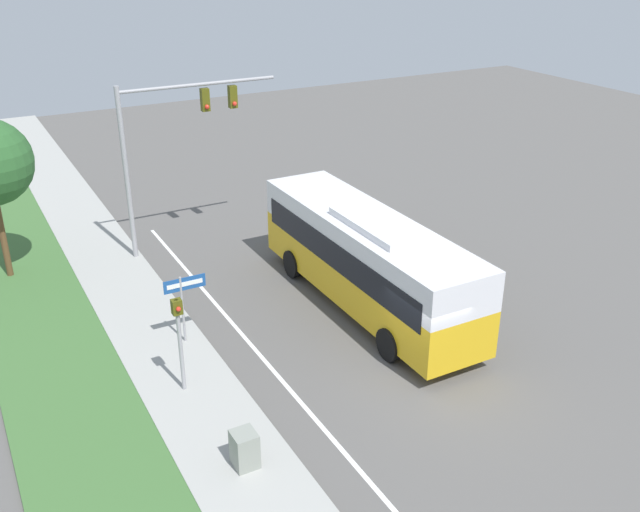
# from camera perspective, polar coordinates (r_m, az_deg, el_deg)

# --- Properties ---
(ground_plane) EXTENTS (80.00, 80.00, 0.00)m
(ground_plane) POSITION_cam_1_polar(r_m,az_deg,el_deg) (22.22, 7.25, -9.35)
(ground_plane) COLOR #565451
(sidewalk) EXTENTS (2.80, 80.00, 0.12)m
(sidewalk) POSITION_cam_1_polar(r_m,az_deg,el_deg) (19.79, -8.01, -14.02)
(sidewalk) COLOR #9E9E99
(sidewalk) RESTS_ON ground_plane
(grass_verge) EXTENTS (3.60, 80.00, 0.10)m
(grass_verge) POSITION_cam_1_polar(r_m,az_deg,el_deg) (19.24, -17.28, -16.44)
(grass_verge) COLOR #3D6633
(grass_verge) RESTS_ON ground_plane
(lane_divider_near) EXTENTS (0.14, 30.00, 0.01)m
(lane_divider_near) POSITION_cam_1_polar(r_m,az_deg,el_deg) (20.64, -1.12, -12.10)
(lane_divider_near) COLOR silver
(lane_divider_near) RESTS_ON ground_plane
(bus) EXTENTS (2.77, 10.87, 3.59)m
(bus) POSITION_cam_1_polar(r_m,az_deg,el_deg) (24.94, 3.76, 0.06)
(bus) COLOR gold
(bus) RESTS_ON ground_plane
(signal_gantry) EXTENTS (6.53, 0.41, 7.07)m
(signal_gantry) POSITION_cam_1_polar(r_m,az_deg,el_deg) (29.11, -11.90, 9.58)
(signal_gantry) COLOR #939399
(signal_gantry) RESTS_ON ground_plane
(pedestrian_signal) EXTENTS (0.28, 0.34, 3.06)m
(pedestrian_signal) POSITION_cam_1_polar(r_m,az_deg,el_deg) (20.53, -11.21, -5.87)
(pedestrian_signal) COLOR #939399
(pedestrian_signal) RESTS_ON ground_plane
(street_sign) EXTENTS (1.38, 0.08, 2.43)m
(street_sign) POSITION_cam_1_polar(r_m,az_deg,el_deg) (23.09, -10.84, -3.17)
(street_sign) COLOR #939399
(street_sign) RESTS_ON ground_plane
(utility_cabinet) EXTENTS (0.59, 0.64, 0.98)m
(utility_cabinet) POSITION_cam_1_polar(r_m,az_deg,el_deg) (18.42, -6.05, -15.11)
(utility_cabinet) COLOR gray
(utility_cabinet) RESTS_ON sidewalk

